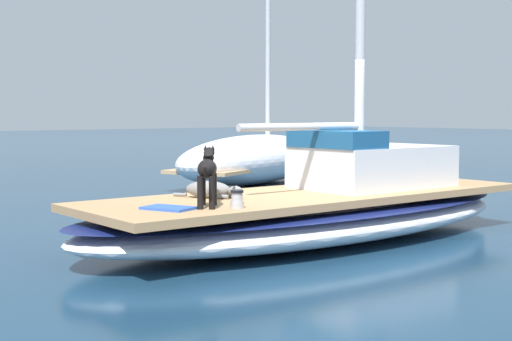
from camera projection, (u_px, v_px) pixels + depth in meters
name	position (u px, v px, depth m)	size (l,w,h in m)	color
ground_plane	(312.00, 240.00, 10.17)	(120.00, 120.00, 0.00)	navy
sailboat_main	(312.00, 216.00, 10.15)	(2.68, 7.29, 0.66)	white
cabin_house	(369.00, 164.00, 10.78)	(1.45, 2.25, 0.84)	silver
dog_grey	(211.00, 190.00, 9.44)	(0.85, 0.58, 0.22)	gray
dog_black	(207.00, 171.00, 8.55)	(0.77, 0.67, 0.70)	black
deck_winch	(237.00, 200.00, 8.43)	(0.16, 0.16, 0.21)	#B7B7BC
coiled_rope	(229.00, 192.00, 9.95)	(0.32, 0.32, 0.04)	beige
deck_towel	(168.00, 208.00, 8.35)	(0.56, 0.36, 0.03)	blue
moored_boat_port_side	(256.00, 158.00, 18.22)	(4.27, 6.65, 5.79)	white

